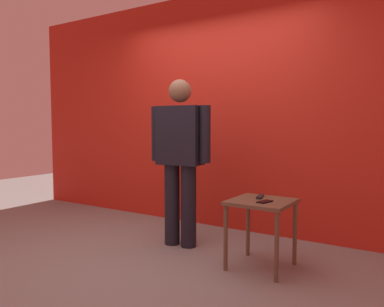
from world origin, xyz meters
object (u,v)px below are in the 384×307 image
(standing_person, at_px, (180,154))
(side_table, at_px, (261,211))
(cell_phone, at_px, (265,202))
(tv_remote, at_px, (260,197))

(standing_person, relative_size, side_table, 2.85)
(cell_phone, height_order, tv_remote, tv_remote)
(standing_person, xyz_separation_m, tv_remote, (0.88, -0.04, -0.34))
(standing_person, height_order, tv_remote, standing_person)
(side_table, bearing_deg, standing_person, 172.11)
(standing_person, distance_m, cell_phone, 1.07)
(standing_person, xyz_separation_m, cell_phone, (0.99, -0.20, -0.35))
(side_table, distance_m, tv_remote, 0.15)
(standing_person, distance_m, side_table, 1.04)
(standing_person, bearing_deg, cell_phone, -11.40)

